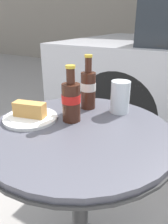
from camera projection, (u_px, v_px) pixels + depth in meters
bistro_table at (80, 174)px, 0.85m from camera, size 0.67×0.67×0.74m
cola_bottle_left at (88, 88)px, 0.91m from camera, size 0.06×0.06×0.23m
cola_bottle_right at (71, 100)px, 0.80m from camera, size 0.07×0.07×0.21m
drinking_glass at (120, 98)px, 0.88m from camera, size 0.08×0.08×0.13m
lunch_plate_near at (30, 115)px, 0.83m from camera, size 0.20×0.20×0.07m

